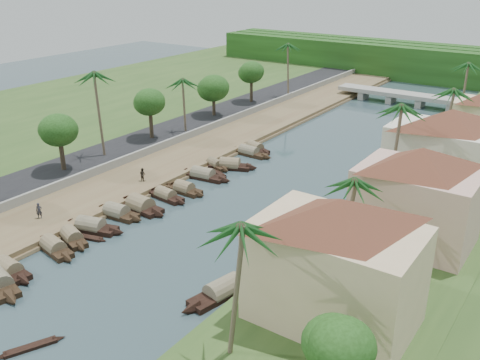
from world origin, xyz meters
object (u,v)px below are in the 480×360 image
Objects in this scene: bridge at (406,96)px; person_near at (39,211)px; building_near at (336,260)px; sampan_1 at (8,270)px.

person_near is at bearing -101.48° from bridge.
building_near is 8.28× the size of person_near.
bridge is 15.62× the size of person_near.
bridge is 76.54m from building_near.
bridge is 83.93m from sampan_1.
bridge reaches higher than sampan_1.
bridge is at bearing 87.91° from sampan_1.
bridge is 1.89× the size of building_near.
building_near reaches higher than bridge.
building_near is at bearing 22.67° from sampan_1.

